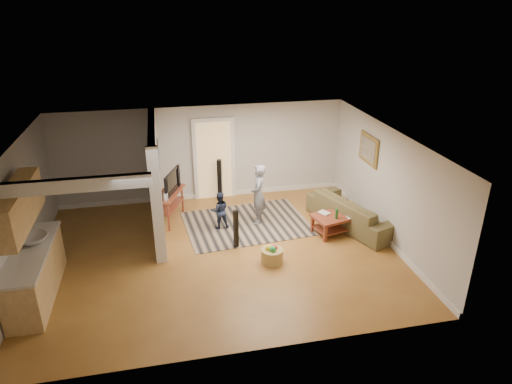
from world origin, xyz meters
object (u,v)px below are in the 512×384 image
Objects in this scene: sofa at (352,225)px; tv_console at (169,195)px; toddler at (220,228)px; speaker_left at (236,229)px; toy_basket at (272,255)px; speaker_right at (220,180)px; child at (258,221)px; coffee_table at (338,218)px.

sofa is 4.44m from tv_console.
speaker_left is at bearing 101.46° from toddler.
toy_basket is (-2.28, -1.20, 0.17)m from sofa.
sofa is 3.61m from speaker_right.
tv_console is 0.87× the size of child.
speaker_left reaches higher than toddler.
sofa is 2.97m from speaker_left.
toy_basket is at bearing 114.57° from toddler.
sofa is at bearing 89.24° from child.
speaker_left is 0.61× the size of child.
speaker_right is at bearing -137.58° from child.
speaker_right is 1.68m from toddler.
child is (0.73, -1.44, -0.57)m from speaker_right.
speaker_right is at bearing 100.68° from toy_basket.
toy_basket is 0.31× the size of child.
child is at bearing 52.93° from sofa.
speaker_right is 3.36m from toy_basket.
toddler is (-0.95, -0.12, 0.00)m from child.
child reaches higher than toy_basket.
coffee_table is 3.35m from speaker_right.
speaker_right reaches higher than toy_basket.
sofa is 2.11× the size of speaker_right.
coffee_table reaches higher than sofa.
speaker_right is (0.00, 2.53, 0.13)m from speaker_left.
toy_basket is 1.85m from child.
toddler reaches higher than sofa.
toddler is at bearing 116.10° from toy_basket.
coffee_table is at bearing 162.51° from toddler.
child is (-1.68, 0.87, -0.35)m from coffee_table.
speaker_right reaches higher than tv_console.
toddler is at bearing 82.97° from speaker_left.
speaker_left is (-2.90, -0.45, 0.44)m from sofa.
coffee_table is at bearing 95.27° from sofa.
speaker_left is (1.34, -1.57, -0.24)m from tv_console.
speaker_left is 0.77× the size of speaker_right.
tv_console reaches higher than sofa.
toddler is (-3.12, 0.52, 0.00)m from sofa.
toy_basket is at bearing -60.62° from speaker_right.
toddler is (-0.84, 1.72, -0.17)m from toy_basket.
tv_console is 1.65m from speaker_right.
tv_console is 3.08m from toy_basket.
speaker_right is (1.34, 0.95, -0.10)m from tv_console.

